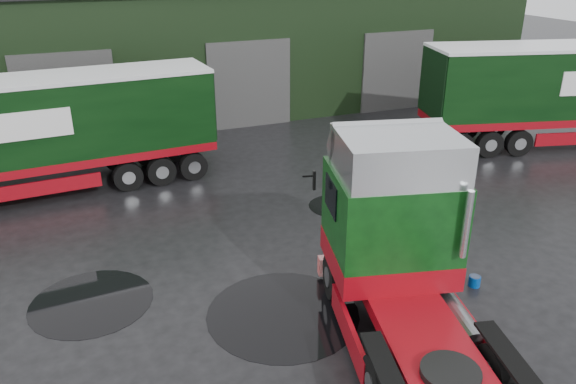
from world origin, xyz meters
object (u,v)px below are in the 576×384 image
Objects in this scene: hero_tractor at (422,268)px; tree_back_b at (281,7)px; lorry_right at (574,95)px; wash_bucket at (474,281)px; trailer_left at (21,139)px; tree_back_a at (49,0)px; warehouse at (214,41)px.

hero_tractor is 34.59m from tree_back_b.
lorry_right is (14.06, 9.24, -0.03)m from hero_tractor.
wash_bucket is (2.99, 1.68, -2.04)m from hero_tractor.
tree_back_a is at bearing -7.68° from trailer_left.
wash_bucket is at bearing -103.05° from tree_back_b.
wash_bucket is at bearing -138.29° from trailer_left.
lorry_right reaches higher than trailer_left.
tree_back_a reaches higher than tree_back_b.
hero_tractor is 16.82m from lorry_right.
lorry_right is 2.18× the size of tree_back_b.
tree_back_a is (-8.00, 10.00, 1.59)m from warehouse.
tree_back_b reaches higher than trailer_left.
trailer_left is 0.79× the size of lorry_right.
wash_bucket is 0.04× the size of tree_back_b.
trailer_left is at bearing -130.34° from tree_back_b.
lorry_right is (21.49, -2.94, 0.13)m from trailer_left.
lorry_right is at bearing -80.89° from tree_back_b.
warehouse is 4.32× the size of tree_back_b.
warehouse reaches higher than wash_bucket.
warehouse reaches higher than hero_tractor.
hero_tractor is at bearing -107.26° from tree_back_b.
warehouse reaches higher than lorry_right.
lorry_right is (11.81, -13.76, -1.01)m from warehouse.
hero_tractor is 33.60m from tree_back_a.
hero_tractor reaches higher than wash_bucket.
hero_tractor reaches higher than trailer_left.
tree_back_b is at bearing -156.02° from lorry_right.
hero_tractor is 3.99m from wash_bucket.
trailer_left is 44.52× the size of wash_bucket.
warehouse is 2.49× the size of trailer_left.
lorry_right is at bearing -49.36° from warehouse.
wash_bucket is at bearing -88.01° from warehouse.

